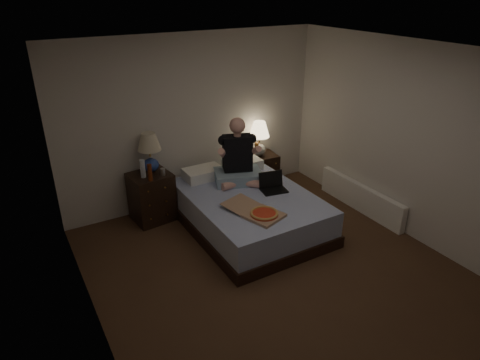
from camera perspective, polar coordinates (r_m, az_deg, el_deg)
floor at (r=5.14m, az=5.17°, el=-12.36°), size 4.00×4.50×0.00m
ceiling at (r=4.13m, az=6.56°, el=16.35°), size 4.00×4.50×0.00m
wall_back at (r=6.33m, az=-6.22°, el=7.80°), size 4.00×0.00×2.50m
wall_left at (r=3.80m, az=-19.72°, el=-5.98°), size 0.00×4.50×2.50m
wall_right at (r=5.82m, az=22.07°, el=4.52°), size 0.00×4.50×2.50m
bed at (r=5.86m, az=1.26°, el=-4.17°), size 1.52×2.02×0.51m
nightstand_left at (r=6.14m, az=-11.69°, el=-2.22°), size 0.59×0.54×0.70m
nightstand_right at (r=6.99m, az=2.95°, el=1.20°), size 0.48×0.44×0.58m
lamp_left at (r=5.98m, az=-11.94°, el=3.61°), size 0.32×0.32×0.56m
lamp_right at (r=6.74m, az=2.57°, el=5.50°), size 0.39×0.39×0.56m
water_bottle at (r=5.87m, az=-12.84°, el=1.48°), size 0.07×0.07×0.25m
soda_can at (r=5.91m, az=-10.25°, el=1.07°), size 0.07×0.07×0.10m
beer_bottle_left at (r=5.76m, az=-11.92°, el=0.99°), size 0.06×0.06×0.23m
beer_bottle_right at (r=6.76m, az=2.23°, el=4.08°), size 0.06×0.06×0.23m
person at (r=5.92m, az=-0.27°, el=3.86°), size 0.80×0.71×0.93m
laptop at (r=5.80m, az=4.58°, el=-0.42°), size 0.39×0.34×0.24m
pizza_box at (r=5.20m, az=3.24°, el=-4.57°), size 0.62×0.85×0.08m
radiator at (r=6.57m, az=15.77°, el=-2.27°), size 0.10×1.60×0.40m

